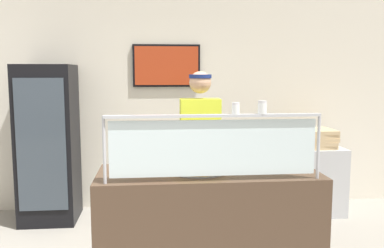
{
  "coord_description": "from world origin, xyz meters",
  "views": [
    {
      "loc": [
        0.44,
        -2.9,
        1.75
      ],
      "look_at": [
        0.76,
        0.39,
        1.34
      ],
      "focal_mm": 38.73,
      "sensor_mm": 36.0,
      "label": 1
    }
  ],
  "objects_px": {
    "parmesan_shaker": "(236,109)",
    "pizza_box_stack": "(314,138)",
    "pepper_flake_shaker": "(262,108)",
    "pizza_tray": "(199,170)",
    "worker_figure": "(201,150)",
    "drink_fridge": "(48,144)",
    "pizza_server": "(196,168)"
  },
  "relations": [
    {
      "from": "pizza_tray",
      "to": "pizza_box_stack",
      "type": "xyz_separation_m",
      "value": [
        1.61,
        1.61,
        -0.02
      ]
    },
    {
      "from": "pizza_server",
      "to": "pepper_flake_shaker",
      "type": "bearing_deg",
      "value": -46.27
    },
    {
      "from": "pizza_server",
      "to": "worker_figure",
      "type": "height_order",
      "value": "worker_figure"
    },
    {
      "from": "pizza_server",
      "to": "worker_figure",
      "type": "bearing_deg",
      "value": 64.69
    },
    {
      "from": "pizza_box_stack",
      "to": "pizza_server",
      "type": "bearing_deg",
      "value": -135.23
    },
    {
      "from": "pizza_tray",
      "to": "drink_fridge",
      "type": "height_order",
      "value": "drink_fridge"
    },
    {
      "from": "parmesan_shaker",
      "to": "pizza_box_stack",
      "type": "bearing_deg",
      "value": 54.18
    },
    {
      "from": "worker_figure",
      "to": "drink_fridge",
      "type": "relative_size",
      "value": 0.96
    },
    {
      "from": "pizza_tray",
      "to": "pepper_flake_shaker",
      "type": "height_order",
      "value": "pepper_flake_shaker"
    },
    {
      "from": "pizza_server",
      "to": "drink_fridge",
      "type": "xyz_separation_m",
      "value": [
        -1.55,
        1.67,
        -0.07
      ]
    },
    {
      "from": "drink_fridge",
      "to": "pizza_box_stack",
      "type": "xyz_separation_m",
      "value": [
        3.19,
        -0.04,
        0.02
      ]
    },
    {
      "from": "pizza_box_stack",
      "to": "parmesan_shaker",
      "type": "bearing_deg",
      "value": -125.82
    },
    {
      "from": "parmesan_shaker",
      "to": "pepper_flake_shaker",
      "type": "bearing_deg",
      "value": -0.0
    },
    {
      "from": "parmesan_shaker",
      "to": "pizza_tray",
      "type": "bearing_deg",
      "value": 128.12
    },
    {
      "from": "pizza_tray",
      "to": "pizza_server",
      "type": "relative_size",
      "value": 1.6
    },
    {
      "from": "pizza_tray",
      "to": "drink_fridge",
      "type": "relative_size",
      "value": 0.24
    },
    {
      "from": "pizza_tray",
      "to": "drink_fridge",
      "type": "bearing_deg",
      "value": 133.82
    },
    {
      "from": "pizza_tray",
      "to": "worker_figure",
      "type": "bearing_deg",
      "value": 82.0
    },
    {
      "from": "pizza_server",
      "to": "worker_figure",
      "type": "relative_size",
      "value": 0.16
    },
    {
      "from": "pizza_server",
      "to": "pizza_tray",
      "type": "bearing_deg",
      "value": 19.62
    },
    {
      "from": "drink_fridge",
      "to": "worker_figure",
      "type": "bearing_deg",
      "value": -31.07
    },
    {
      "from": "parmesan_shaker",
      "to": "drink_fridge",
      "type": "relative_size",
      "value": 0.05
    },
    {
      "from": "parmesan_shaker",
      "to": "drink_fridge",
      "type": "height_order",
      "value": "drink_fridge"
    },
    {
      "from": "drink_fridge",
      "to": "pizza_box_stack",
      "type": "relative_size",
      "value": 3.83
    },
    {
      "from": "pepper_flake_shaker",
      "to": "drink_fridge",
      "type": "bearing_deg",
      "value": 135.97
    },
    {
      "from": "pepper_flake_shaker",
      "to": "pizza_box_stack",
      "type": "xyz_separation_m",
      "value": [
        1.18,
        1.91,
        -0.55
      ]
    },
    {
      "from": "pepper_flake_shaker",
      "to": "pizza_box_stack",
      "type": "bearing_deg",
      "value": 58.29
    },
    {
      "from": "pizza_tray",
      "to": "parmesan_shaker",
      "type": "relative_size",
      "value": 5.22
    },
    {
      "from": "pizza_server",
      "to": "pizza_box_stack",
      "type": "xyz_separation_m",
      "value": [
        1.64,
        1.63,
        -0.05
      ]
    },
    {
      "from": "pizza_server",
      "to": "pepper_flake_shaker",
      "type": "relative_size",
      "value": 2.87
    },
    {
      "from": "pizza_tray",
      "to": "pepper_flake_shaker",
      "type": "relative_size",
      "value": 4.6
    },
    {
      "from": "pizza_tray",
      "to": "parmesan_shaker",
      "type": "bearing_deg",
      "value": -51.88
    }
  ]
}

